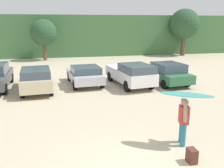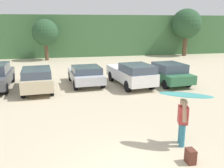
# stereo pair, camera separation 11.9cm
# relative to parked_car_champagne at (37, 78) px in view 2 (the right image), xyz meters

# --- Properties ---
(hillside_ridge) EXTENTS (108.00, 12.00, 5.07)m
(hillside_ridge) POSITION_rel_parked_car_champagne_xyz_m (3.39, 20.87, 1.74)
(hillside_ridge) COLOR #427042
(hillside_ridge) RESTS_ON ground_plane
(tree_ridge_back) EXTENTS (2.88, 2.88, 4.54)m
(tree_ridge_back) POSITION_rel_parked_car_champagne_xyz_m (-0.06, 13.13, 2.28)
(tree_ridge_back) COLOR brown
(tree_ridge_back) RESTS_ON ground_plane
(tree_center_right) EXTENTS (3.72, 3.72, 5.87)m
(tree_center_right) POSITION_rel_parked_car_champagne_xyz_m (17.16, 13.67, 3.17)
(tree_center_right) COLOR brown
(tree_center_right) RESTS_ON ground_plane
(parked_car_champagne) EXTENTS (2.11, 4.39, 1.49)m
(parked_car_champagne) POSITION_rel_parked_car_champagne_xyz_m (0.00, 0.00, 0.00)
(parked_car_champagne) COLOR beige
(parked_car_champagne) RESTS_ON ground_plane
(parked_car_silver) EXTENTS (2.27, 4.21, 1.31)m
(parked_car_silver) POSITION_rel_parked_car_champagne_xyz_m (3.11, 1.01, -0.09)
(parked_car_silver) COLOR silver
(parked_car_silver) RESTS_ON ground_plane
(parked_car_white) EXTENTS (2.47, 4.81, 1.57)m
(parked_car_white) POSITION_rel_parked_car_champagne_xyz_m (6.09, 0.03, 0.04)
(parked_car_white) COLOR white
(parked_car_white) RESTS_ON ground_plane
(parked_car_forest_green) EXTENTS (2.33, 4.66, 1.46)m
(parked_car_forest_green) POSITION_rel_parked_car_champagne_xyz_m (8.71, 0.24, -0.05)
(parked_car_forest_green) COLOR #2D6642
(parked_car_forest_green) RESTS_ON ground_plane
(person_adult) EXTENTS (0.42, 0.83, 1.67)m
(person_adult) POSITION_rel_parked_car_champagne_xyz_m (5.48, -8.23, 0.14)
(person_adult) COLOR teal
(person_adult) RESTS_ON ground_plane
(surfboard_teal) EXTENTS (1.76, 1.32, 0.09)m
(surfboard_teal) POSITION_rel_parked_car_champagne_xyz_m (5.47, -8.34, 1.04)
(surfboard_teal) COLOR teal
(backpack_dropped) EXTENTS (0.24, 0.34, 0.45)m
(backpack_dropped) POSITION_rel_parked_car_champagne_xyz_m (5.21, -9.37, -0.57)
(backpack_dropped) COLOR #592D23
(backpack_dropped) RESTS_ON ground_plane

